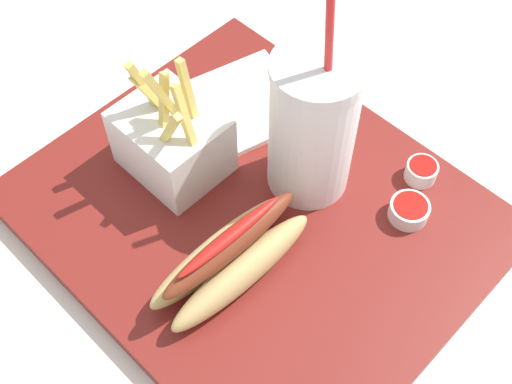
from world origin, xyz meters
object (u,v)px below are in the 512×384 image
Objects in this scene: soda_cup at (313,126)px; ketchup_cup_2 at (409,210)px; napkin_stack at (250,101)px; hot_dog_1 at (231,257)px; fries_basket at (172,140)px; ketchup_cup_1 at (422,171)px.

ketchup_cup_2 is at bearing 18.78° from soda_cup.
ketchup_cup_2 reaches higher than napkin_stack.
hot_dog_1 reaches higher than napkin_stack.
hot_dog_1 is (0.13, -0.05, -0.01)m from fries_basket.
soda_cup is 1.50× the size of hot_dog_1.
napkin_stack is at bearing 164.34° from soda_cup.
napkin_stack is (-0.21, -0.00, -0.01)m from ketchup_cup_2.
fries_basket is 0.12m from napkin_stack.
hot_dog_1 is at bearing -105.98° from ketchup_cup_1.
hot_dog_1 is at bearing -80.35° from soda_cup.
napkin_stack is (-0.11, 0.03, -0.08)m from soda_cup.
ketchup_cup_2 is at bearing 64.05° from hot_dog_1.
ketchup_cup_1 is at bearing 40.63° from fries_basket.
soda_cup is 1.65× the size of fries_basket.
soda_cup is 0.13m from ketchup_cup_1.
soda_cup reaches higher than fries_basket.
ketchup_cup_1 is at bearing 44.57° from soda_cup.
soda_cup reaches higher than ketchup_cup_2.
soda_cup is 2.13× the size of napkin_stack.
napkin_stack is (-0.19, -0.05, -0.01)m from ketchup_cup_1.
fries_basket is 3.90× the size of ketchup_cup_2.
fries_basket reaches higher than napkin_stack.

